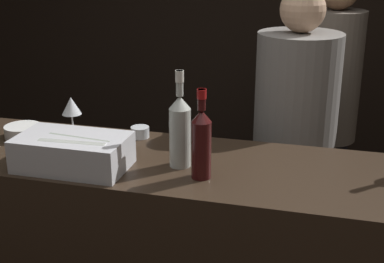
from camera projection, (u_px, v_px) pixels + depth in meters
name	position (u px, v px, depth m)	size (l,w,h in m)	color
wall_back_chalkboard	(265.00, 11.00, 3.89)	(6.40, 0.06, 2.80)	black
ice_bin_with_bottles	(74.00, 151.00, 2.04)	(0.42, 0.24, 0.13)	silver
bowl_white	(23.00, 131.00, 2.37)	(0.16, 0.16, 0.05)	white
wine_glass	(71.00, 107.00, 2.41)	(0.09, 0.09, 0.16)	silver
candle_votive	(140.00, 132.00, 2.37)	(0.08, 0.08, 0.05)	silver
white_wine_bottle	(180.00, 129.00, 2.03)	(0.08, 0.08, 0.38)	#B2B7AD
red_wine_bottle_tall	(201.00, 141.00, 1.93)	(0.07, 0.07, 0.34)	#380F0F
person_in_hoodie	(294.00, 144.00, 2.65)	(0.40, 0.40, 1.70)	black
person_blond_tee	(329.00, 108.00, 3.06)	(0.32, 0.32, 1.74)	black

